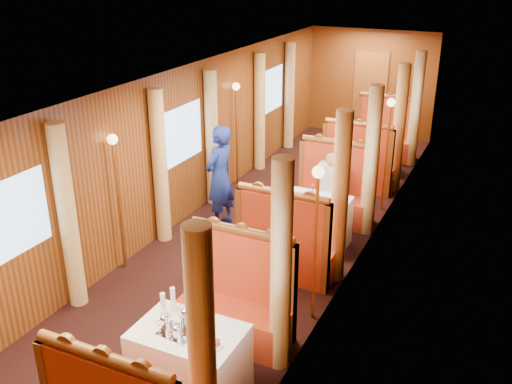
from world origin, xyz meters
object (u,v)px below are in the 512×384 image
Objects in this scene: banquette_near_aft at (237,305)px; banquette_mid_aft at (333,195)px; rose_vase_far at (373,127)px; teapot_right at (177,334)px; steward at (220,177)px; table_near at (190,362)px; table_far at (372,154)px; rose_vase_mid at (313,189)px; table_mid at (312,222)px; fruit_plate at (213,344)px; tea_tray at (177,333)px; passenger at (330,182)px; teapot_left at (165,324)px; banquette_far_fwd at (358,167)px; teapot_back at (186,318)px; banquette_mid_fwd at (286,249)px; banquette_far_aft at (384,138)px.

banquette_near_aft and banquette_mid_aft have the same top height.
banquette_near_aft is 5.99m from rose_vase_far.
steward is at bearing 105.90° from teapot_right.
table_near is 0.78× the size of banquette_near_aft.
table_far is 2.92× the size of rose_vase_mid.
table_mid is at bearing -90.00° from table_far.
banquette_near_aft is 1.00× the size of banquette_mid_aft.
rose_vase_mid is (-0.33, 3.57, 0.16)m from fruit_plate.
rose_vase_far is at bearing 89.62° from tea_tray.
passenger is (-0.33, 4.38, -0.03)m from fruit_plate.
teapot_left is at bearing -93.44° from rose_vase_mid.
banquette_far_fwd is at bearing 155.97° from steward.
table_mid is 6.05× the size of teapot_back.
rose_vase_far is (-0.35, 7.07, 0.16)m from fruit_plate.
table_mid is 0.87m from passenger.
banquette_near_aft is 0.80× the size of steward.
teapot_back is at bearing -90.36° from rose_vase_far.
teapot_left is at bearing 29.09° from steward.
teapot_right is at bearing -90.22° from table_far.
teapot_right is at bearing -90.43° from table_mid.
table_mid is 1.02m from banquette_mid_aft.
steward reaches higher than rose_vase_far.
table_near is at bearing -41.55° from teapot_back.
table_near is 5.99m from banquette_far_fwd.
fruit_plate is (0.33, -4.61, 0.35)m from banquette_mid_aft.
banquette_far_fwd is at bearing 90.00° from banquette_mid_aft.
banquette_mid_fwd and banquette_far_aft have the same top height.
rose_vase_mid reaches higher than table_near.
rose_vase_mid is at bearing -89.98° from table_far.
fruit_plate is at bearing -24.96° from teapot_left.
steward is 1.75m from passenger.
teapot_right reaches higher than tea_tray.
rose_vase_far reaches higher than table_near.
table_near is 2.92× the size of rose_vase_far.
table_near is at bearing -90.00° from banquette_mid_aft.
table_far is 1.02m from banquette_far_fwd.
fruit_plate reaches higher than tea_tray.
banquette_mid_fwd is at bearing 90.00° from table_near.
teapot_back reaches higher than table_mid.
banquette_mid_fwd is 1.76× the size of passenger.
banquette_far_fwd is (0.00, 1.47, 0.00)m from banquette_mid_aft.
tea_tray is at bearing -90.51° from banquette_far_aft.
banquette_far_fwd is at bearing 64.51° from teapot_left.
banquette_far_fwd is at bearing -88.56° from rose_vase_far.
table_near is 0.46m from teapot_right.
steward is 2.20× the size of passenger.
banquette_mid_aft is 1.15m from rose_vase_mid.
teapot_right is 4.44m from passenger.
banquette_mid_aft is 4.61m from tea_tray.
table_mid is at bearing 82.68° from teapot_right.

